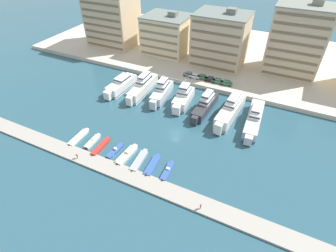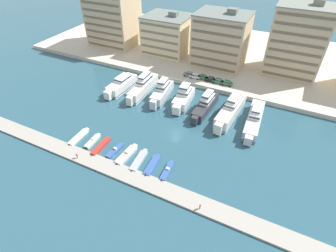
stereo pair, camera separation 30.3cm
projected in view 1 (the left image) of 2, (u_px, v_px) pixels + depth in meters
The scene contains 32 objects.
ground_plane at pixel (176, 133), 78.50m from camera, with size 400.00×400.00×0.00m, color #285160.
quay_promenade at pixel (232, 54), 121.94m from camera, with size 180.00×70.00×1.61m, color beige.
pier_dock at pixel (141, 181), 64.08m from camera, with size 120.00×4.64×0.53m, color #9E998E.
yacht_white_far_left at pixel (121, 85), 97.01m from camera, with size 5.24×17.05×6.71m.
yacht_ivory_left at pixel (143, 86), 95.17m from camera, with size 4.39×20.14×8.58m.
yacht_silver_mid_left at pixel (162, 92), 92.29m from camera, with size 5.38×16.79×8.54m.
yacht_white_center_left at pixel (183, 97), 89.51m from camera, with size 5.72×15.33×8.53m.
yacht_charcoal_center at pixel (205, 105), 86.34m from camera, with size 4.43×18.22×8.08m.
yacht_ivory_center_right at pixel (231, 110), 83.67m from camera, with size 5.73×22.13×8.59m.
yacht_silver_mid_right at pixel (254, 118), 80.90m from camera, with size 5.23×22.07×7.59m.
motorboat_cream_far_left at pixel (79, 137), 76.48m from camera, with size 2.09×8.38×0.84m.
motorboat_cream_left at pixel (93, 141), 75.00m from camera, with size 1.85×6.79×1.22m.
motorboat_red_mid_left at pixel (101, 147), 73.27m from camera, with size 1.84×8.16×0.91m.
motorboat_blue_center_left at pixel (115, 151), 72.03m from camera, with size 2.03×6.90×1.27m.
motorboat_cream_center at pixel (127, 155), 70.76m from camera, with size 2.57×8.75×1.44m.
motorboat_grey_center_right at pixel (139, 160), 69.21m from camera, with size 2.72×8.68×0.84m.
motorboat_blue_mid_right at pixel (152, 165), 67.91m from camera, with size 2.54×8.30×0.82m.
motorboat_blue_right at pixel (168, 171), 66.33m from camera, with size 2.10×7.28×1.16m.
car_grey_far_left at pixel (189, 74), 102.57m from camera, with size 4.11×1.94×1.80m.
car_white_left at pixel (195, 76), 101.39m from camera, with size 4.14×2.00×1.80m.
car_green_mid_left at pixel (202, 77), 100.75m from camera, with size 4.17×2.06×1.80m.
car_black_center_left at pixel (210, 79), 99.43m from camera, with size 4.20×2.13×1.80m.
car_green_center at pixel (218, 81), 98.39m from camera, with size 4.20×2.14×1.80m.
car_green_center_right at pixel (227, 83), 97.19m from camera, with size 4.17×2.06×1.80m.
apartment_block_far_left at pixel (112, 17), 122.06m from camera, with size 22.14×16.80×27.09m.
apartment_block_left at pixel (167, 34), 116.68m from camera, with size 19.56×16.67×18.26m.
apartment_block_mid_left at pixel (220, 40), 105.67m from camera, with size 20.85×16.33×22.70m.
apartment_block_center_left at pixel (297, 41), 98.12m from camera, with size 19.87×15.24×27.63m.
pedestrian_near_edge at pixel (201, 206), 57.03m from camera, with size 0.27×0.65×1.68m.
pedestrian_mid_deck at pixel (77, 155), 69.03m from camera, with size 0.64×0.34×1.70m.
bollard_west at pixel (115, 162), 68.22m from camera, with size 0.20×0.20×0.61m.
bollard_west_mid at pixel (146, 173), 65.08m from camera, with size 0.20×0.20×0.61m.
Camera 1 is at (24.12, -54.89, 50.78)m, focal length 28.00 mm.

